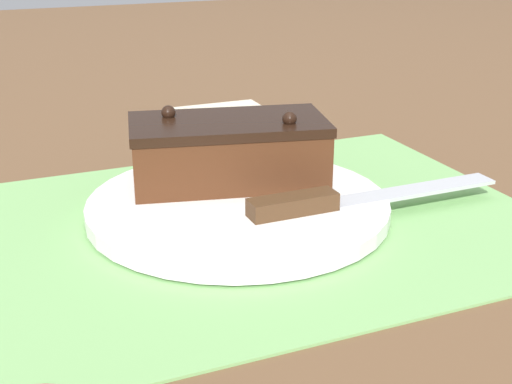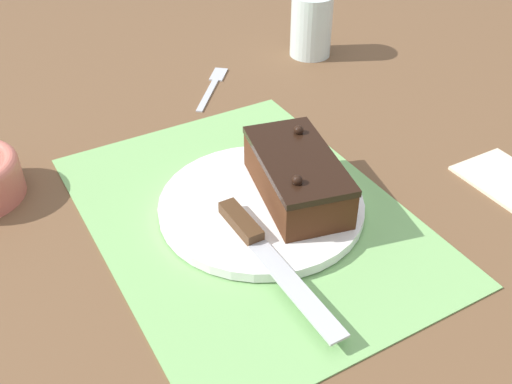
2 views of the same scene
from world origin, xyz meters
name	(u,v)px [view 1 (image 1 of 2)]	position (x,y,z in m)	size (l,w,h in m)	color
ground_plane	(247,226)	(0.00, 0.00, 0.00)	(3.00, 3.00, 0.00)	brown
placemat_woven	(247,224)	(0.00, 0.00, 0.00)	(0.46, 0.34, 0.00)	#7AB266
cake_plate	(242,206)	(0.00, -0.02, 0.01)	(0.24, 0.24, 0.01)	white
chocolate_cake	(229,150)	(-0.01, -0.06, 0.04)	(0.18, 0.12, 0.06)	#472614
serving_knife	(336,200)	(-0.07, 0.02, 0.02)	(0.22, 0.02, 0.01)	#472D19
folded_napkin	(224,112)	(-0.10, -0.32, 0.00)	(0.11, 0.09, 0.01)	beige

